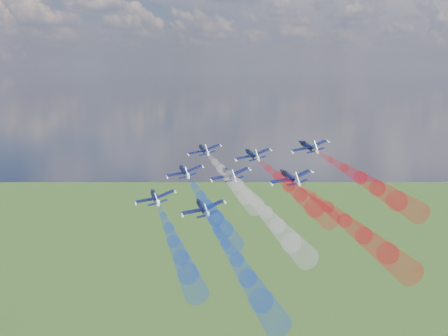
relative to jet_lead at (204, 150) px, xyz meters
The scene contains 16 objects.
jet_lead is the anchor object (origin of this frame).
trail_lead 27.76m from the jet_lead, 47.96° to the right, with size 4.39×43.90×4.39m, color white, non-canonical shape.
jet_inner_left 15.23m from the jet_lead, 81.98° to the right, with size 10.53×13.16×3.51m, color black, non-canonical shape.
trail_inner_left 41.22m from the jet_lead, 59.65° to the right, with size 4.39×43.90×4.39m, color blue, non-canonical shape.
jet_inner_right 18.18m from the jet_lead, 14.01° to the right, with size 10.53×13.16×3.51m, color black, non-canonical shape.
trail_inner_right 43.95m from the jet_lead, 34.58° to the right, with size 4.39×43.90×4.39m, color red, non-canonical shape.
jet_outer_left 31.24m from the jet_lead, 84.43° to the right, with size 10.53×13.16×3.51m, color black, non-canonical shape.
trail_outer_left 56.01m from the jet_lead, 67.06° to the right, with size 4.39×43.90×4.39m, color blue, non-canonical shape.
jet_center_third 26.66m from the jet_lead, 46.79° to the right, with size 10.53×13.16×3.51m, color black, non-canonical shape.
trail_center_third 54.42m from the jet_lead, 47.39° to the right, with size 4.39×43.90×4.39m, color white, non-canonical shape.
jet_outer_right 34.23m from the jet_lead, ahead, with size 10.53×13.16×3.51m, color black, non-canonical shape.
trail_outer_right 57.90m from the jet_lead, 25.60° to the right, with size 4.39×43.90×4.39m, color red, non-canonical shape.
jet_rear_left 40.78m from the jet_lead, 61.16° to the right, with size 10.53×13.16×3.51m, color black, non-canonical shape.
trail_rear_left 68.06m from the jet_lead, 55.78° to the right, with size 4.39×43.90×4.39m, color blue, non-canonical shape.
jet_rear_right 41.70m from the jet_lead, 32.03° to the right, with size 10.53×13.16×3.51m, color black, non-canonical shape.
trail_rear_right 68.77m from the jet_lead, 38.37° to the right, with size 4.39×43.90×4.39m, color red, non-canonical shape.
Camera 1 is at (51.35, -104.34, 200.22)m, focal length 44.50 mm.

